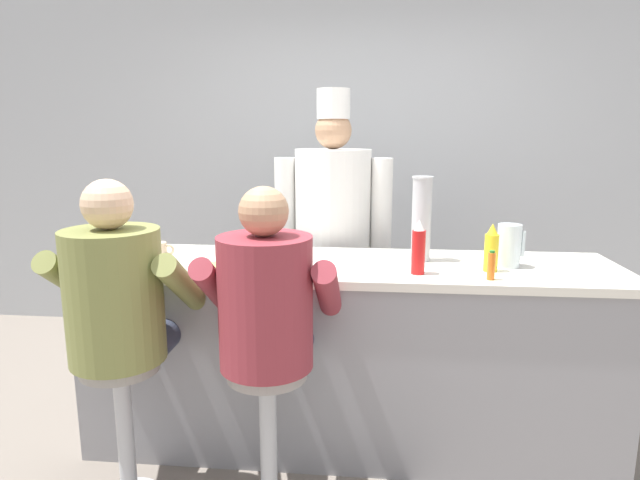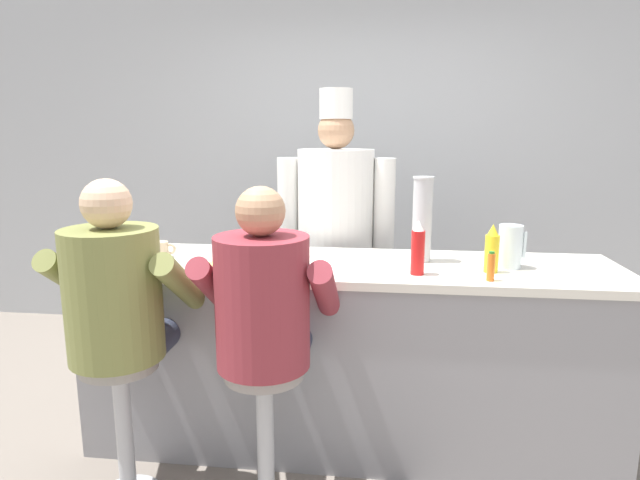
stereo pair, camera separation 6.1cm
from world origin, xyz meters
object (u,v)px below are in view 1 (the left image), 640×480
(ketchup_bottle_red, at_px, (418,249))
(diner_seated_maroon, at_px, (267,312))
(hot_sauce_bottle_orange, at_px, (491,266))
(cook_in_whites_near, at_px, (333,228))
(breakfast_plate, at_px, (216,269))
(cup_stack_steel, at_px, (421,219))
(water_pitcher_clear, at_px, (509,246))
(diner_seated_olive, at_px, (119,304))
(cereal_bowl, at_px, (253,257))
(coffee_mug_tan, at_px, (160,250))
(mustard_bottle_yellow, at_px, (491,249))

(ketchup_bottle_red, bearing_deg, diner_seated_maroon, -148.17)
(hot_sauce_bottle_orange, xyz_separation_m, cook_in_whites_near, (-0.77, 0.92, -0.00))
(hot_sauce_bottle_orange, relative_size, breakfast_plate, 0.52)
(breakfast_plate, height_order, cup_stack_steel, cup_stack_steel)
(hot_sauce_bottle_orange, distance_m, water_pitcher_clear, 0.29)
(water_pitcher_clear, bearing_deg, diner_seated_olive, -161.55)
(ketchup_bottle_red, distance_m, cereal_bowl, 0.82)
(cereal_bowl, relative_size, cup_stack_steel, 0.31)
(diner_seated_maroon, bearing_deg, cook_in_whites_near, 82.07)
(water_pitcher_clear, distance_m, coffee_mug_tan, 1.75)
(ketchup_bottle_red, xyz_separation_m, breakfast_plate, (-0.93, -0.07, -0.10))
(cup_stack_steel, distance_m, diner_seated_maroon, 0.97)
(cup_stack_steel, height_order, diner_seated_maroon, diner_seated_maroon)
(hot_sauce_bottle_orange, bearing_deg, cook_in_whites_near, 129.90)
(coffee_mug_tan, xyz_separation_m, cook_in_whites_near, (0.85, 0.66, 0.02))
(coffee_mug_tan, bearing_deg, mustard_bottle_yellow, -3.74)
(hot_sauce_bottle_orange, relative_size, diner_seated_olive, 0.09)
(diner_seated_maroon, bearing_deg, cereal_bowl, 108.17)
(coffee_mug_tan, xyz_separation_m, diner_seated_olive, (0.05, -0.58, -0.10))
(ketchup_bottle_red, height_order, cup_stack_steel, cup_stack_steel)
(cook_in_whites_near, bearing_deg, diner_seated_maroon, -97.93)
(ketchup_bottle_red, bearing_deg, cup_stack_steel, 82.91)
(hot_sauce_bottle_orange, relative_size, cup_stack_steel, 0.31)
(cereal_bowl, bearing_deg, ketchup_bottle_red, -10.47)
(water_pitcher_clear, bearing_deg, breakfast_plate, -169.82)
(mustard_bottle_yellow, distance_m, diner_seated_maroon, 1.09)
(coffee_mug_tan, height_order, diner_seated_maroon, diner_seated_maroon)
(water_pitcher_clear, height_order, coffee_mug_tan, water_pitcher_clear)
(cereal_bowl, bearing_deg, coffee_mug_tan, 175.27)
(cook_in_whites_near, bearing_deg, coffee_mug_tan, -142.37)
(cup_stack_steel, height_order, cook_in_whites_near, cook_in_whites_near)
(diner_seated_maroon, bearing_deg, diner_seated_olive, 179.89)
(breakfast_plate, distance_m, diner_seated_maroon, 0.45)
(breakfast_plate, relative_size, cup_stack_steel, 0.60)
(water_pitcher_clear, relative_size, coffee_mug_tan, 1.66)
(hot_sauce_bottle_orange, bearing_deg, diner_seated_olive, -168.60)
(cereal_bowl, height_order, cup_stack_steel, cup_stack_steel)
(breakfast_plate, relative_size, diner_seated_maroon, 0.18)
(water_pitcher_clear, height_order, cook_in_whites_near, cook_in_whites_near)
(ketchup_bottle_red, relative_size, hot_sauce_bottle_orange, 1.91)
(coffee_mug_tan, xyz_separation_m, cup_stack_steel, (1.34, 0.08, 0.17))
(water_pitcher_clear, distance_m, diner_seated_maroon, 1.23)
(ketchup_bottle_red, height_order, hot_sauce_bottle_orange, ketchup_bottle_red)
(cup_stack_steel, bearing_deg, diner_seated_olive, -153.02)
(cereal_bowl, bearing_deg, diner_seated_maroon, -71.83)
(water_pitcher_clear, relative_size, cereal_bowl, 1.57)
(hot_sauce_bottle_orange, height_order, diner_seated_maroon, diner_seated_maroon)
(cereal_bowl, distance_m, diner_seated_olive, 0.70)
(diner_seated_olive, xyz_separation_m, diner_seated_maroon, (0.62, -0.00, -0.01))
(coffee_mug_tan, height_order, cook_in_whites_near, cook_in_whites_near)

